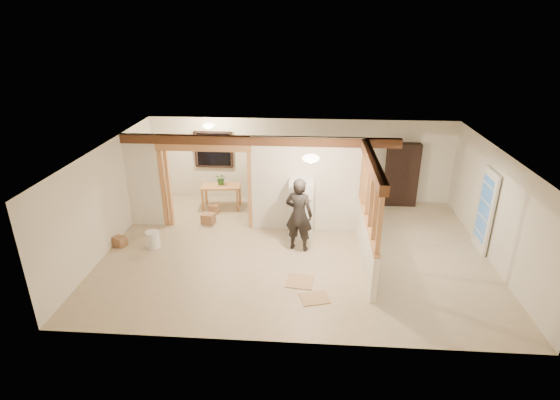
# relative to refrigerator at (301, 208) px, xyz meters

# --- Properties ---
(floor) EXTENTS (9.00, 6.50, 0.01)m
(floor) POSITION_rel_refrigerator_xyz_m (-0.09, -0.84, -0.75)
(floor) COLOR #C0AE8F
(floor) RESTS_ON ground
(ceiling) EXTENTS (9.00, 6.50, 0.01)m
(ceiling) POSITION_rel_refrigerator_xyz_m (-0.09, -0.84, 1.76)
(ceiling) COLOR white
(wall_back) EXTENTS (9.00, 0.01, 2.50)m
(wall_back) POSITION_rel_refrigerator_xyz_m (-0.09, 2.41, 0.51)
(wall_back) COLOR silver
(wall_back) RESTS_ON floor
(wall_front) EXTENTS (9.00, 0.01, 2.50)m
(wall_front) POSITION_rel_refrigerator_xyz_m (-0.09, -4.09, 0.51)
(wall_front) COLOR silver
(wall_front) RESTS_ON floor
(wall_left) EXTENTS (0.01, 6.50, 2.50)m
(wall_left) POSITION_rel_refrigerator_xyz_m (-4.59, -0.84, 0.51)
(wall_left) COLOR silver
(wall_left) RESTS_ON floor
(wall_right) EXTENTS (0.01, 6.50, 2.50)m
(wall_right) POSITION_rel_refrigerator_xyz_m (4.41, -0.84, 0.51)
(wall_right) COLOR silver
(wall_right) RESTS_ON floor
(partition_left_stub) EXTENTS (0.90, 0.12, 2.50)m
(partition_left_stub) POSITION_rel_refrigerator_xyz_m (-4.14, 0.36, 0.51)
(partition_left_stub) COLOR white
(partition_left_stub) RESTS_ON floor
(partition_center) EXTENTS (2.80, 0.12, 2.50)m
(partition_center) POSITION_rel_refrigerator_xyz_m (0.11, 0.36, 0.51)
(partition_center) COLOR white
(partition_center) RESTS_ON floor
(doorway_frame) EXTENTS (2.46, 0.14, 2.20)m
(doorway_frame) POSITION_rel_refrigerator_xyz_m (-2.49, 0.36, 0.36)
(doorway_frame) COLOR tan
(doorway_frame) RESTS_ON floor
(header_beam_back) EXTENTS (7.00, 0.18, 0.22)m
(header_beam_back) POSITION_rel_refrigerator_xyz_m (-1.09, 0.36, 1.64)
(header_beam_back) COLOR brown
(header_beam_back) RESTS_ON ceiling
(header_beam_right) EXTENTS (0.18, 3.30, 0.22)m
(header_beam_right) POSITION_rel_refrigerator_xyz_m (1.51, -1.24, 1.64)
(header_beam_right) COLOR brown
(header_beam_right) RESTS_ON ceiling
(pony_wall) EXTENTS (0.12, 3.20, 1.00)m
(pony_wall) POSITION_rel_refrigerator_xyz_m (1.51, -1.24, -0.24)
(pony_wall) COLOR white
(pony_wall) RESTS_ON floor
(stud_partition) EXTENTS (0.14, 3.20, 1.32)m
(stud_partition) POSITION_rel_refrigerator_xyz_m (1.51, -1.24, 0.92)
(stud_partition) COLOR tan
(stud_partition) RESTS_ON pony_wall
(window_back) EXTENTS (1.12, 0.10, 1.10)m
(window_back) POSITION_rel_refrigerator_xyz_m (-2.69, 2.33, 0.81)
(window_back) COLOR black
(window_back) RESTS_ON wall_back
(french_door) EXTENTS (0.12, 0.86, 2.00)m
(french_door) POSITION_rel_refrigerator_xyz_m (4.33, -0.44, 0.26)
(french_door) COLOR white
(french_door) RESTS_ON floor
(ceiling_dome_main) EXTENTS (0.36, 0.36, 0.16)m
(ceiling_dome_main) POSITION_rel_refrigerator_xyz_m (0.21, -1.34, 1.74)
(ceiling_dome_main) COLOR #FFEABF
(ceiling_dome_main) RESTS_ON ceiling
(ceiling_dome_util) EXTENTS (0.32, 0.32, 0.14)m
(ceiling_dome_util) POSITION_rel_refrigerator_xyz_m (-2.59, 1.46, 1.74)
(ceiling_dome_util) COLOR #FFEABF
(ceiling_dome_util) RESTS_ON ceiling
(hanging_bulb) EXTENTS (0.07, 0.07, 0.07)m
(hanging_bulb) POSITION_rel_refrigerator_xyz_m (-2.09, 0.76, 1.44)
(hanging_bulb) COLOR #FFD88C
(hanging_bulb) RESTS_ON ceiling
(refrigerator) EXTENTS (0.61, 0.59, 1.48)m
(refrigerator) POSITION_rel_refrigerator_xyz_m (0.00, 0.00, 0.00)
(refrigerator) COLOR white
(refrigerator) RESTS_ON floor
(woman) EXTENTS (0.75, 0.59, 1.82)m
(woman) POSITION_rel_refrigerator_xyz_m (-0.03, -0.77, 0.17)
(woman) COLOR #272525
(woman) RESTS_ON floor
(work_table) EXTENTS (1.16, 0.67, 0.70)m
(work_table) POSITION_rel_refrigerator_xyz_m (-2.37, 1.56, -0.39)
(work_table) COLOR tan
(work_table) RESTS_ON floor
(potted_plant) EXTENTS (0.40, 0.38, 0.35)m
(potted_plant) POSITION_rel_refrigerator_xyz_m (-2.36, 1.65, 0.13)
(potted_plant) COLOR #3F7630
(potted_plant) RESTS_ON work_table
(shop_vac) EXTENTS (0.51, 0.51, 0.52)m
(shop_vac) POSITION_rel_refrigerator_xyz_m (-4.29, 1.09, -0.48)
(shop_vac) COLOR #A7130B
(shop_vac) RESTS_ON floor
(bookshelf) EXTENTS (0.94, 0.31, 1.89)m
(bookshelf) POSITION_rel_refrigerator_xyz_m (2.89, 2.18, 0.20)
(bookshelf) COLOR black
(bookshelf) RESTS_ON floor
(bucket) EXTENTS (0.39, 0.39, 0.42)m
(bucket) POSITION_rel_refrigerator_xyz_m (-3.58, -0.93, -0.53)
(bucket) COLOR silver
(bucket) RESTS_ON floor
(box_util_a) EXTENTS (0.38, 0.34, 0.28)m
(box_util_a) POSITION_rel_refrigerator_xyz_m (-2.53, 0.48, -0.60)
(box_util_a) COLOR #9F704D
(box_util_a) RESTS_ON floor
(box_util_b) EXTENTS (0.30, 0.30, 0.25)m
(box_util_b) POSITION_rel_refrigerator_xyz_m (-2.52, 1.21, -0.62)
(box_util_b) COLOR #9F704D
(box_util_b) RESTS_ON floor
(box_front) EXTENTS (0.36, 0.33, 0.24)m
(box_front) POSITION_rel_refrigerator_xyz_m (-4.42, -0.92, -0.62)
(box_front) COLOR #9F704D
(box_front) RESTS_ON floor
(floor_panel_near) EXTENTS (0.62, 0.62, 0.02)m
(floor_panel_near) POSITION_rel_refrigerator_xyz_m (0.05, -2.20, -0.73)
(floor_panel_near) COLOR tan
(floor_panel_near) RESTS_ON floor
(floor_panel_far) EXTENTS (0.65, 0.58, 0.02)m
(floor_panel_far) POSITION_rel_refrigerator_xyz_m (0.35, -2.79, -0.73)
(floor_panel_far) COLOR tan
(floor_panel_far) RESTS_ON floor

